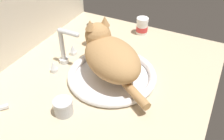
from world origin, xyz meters
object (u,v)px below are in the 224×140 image
Objects in this scene: faucet at (64,50)px; amber_bottle at (91,36)px; cat at (109,54)px; metal_jar at (63,107)px; pill_bottle at (142,26)px; sink_basin at (112,75)px.

faucet is 1.56× the size of amber_bottle.
metal_jar is (-25.84, 4.53, -7.40)cm from cat.
amber_bottle is 1.68× the size of metal_jar.
faucet reaches higher than pill_bottle.
cat reaches higher than sink_basin.
pill_bottle is at bearing 3.58° from sink_basin.
faucet reaches higher than sink_basin.
sink_basin is 27.00cm from amber_bottle.
faucet reaches higher than metal_jar.
amber_bottle is 1.30× the size of pill_bottle.
cat is 5.64× the size of metal_jar.
amber_bottle is at bearing 48.06° from cat.
pill_bottle is at bearing 0.97° from cat.
amber_bottle is at bearing 141.33° from pill_bottle.
sink_basin is 23.48cm from faucet.
sink_basin is at bearing -90.00° from faucet.
cat reaches higher than faucet.
metal_jar is (-64.21, 3.88, -1.16)cm from pill_bottle.
amber_bottle is at bearing -8.83° from faucet.
metal_jar is at bearing 165.52° from sink_basin.
cat reaches higher than pill_bottle.
faucet is at bearing 171.17° from amber_bottle.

